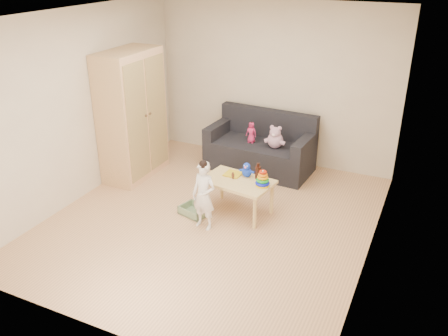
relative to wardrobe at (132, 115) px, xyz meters
The scene contains 13 objects.
room 1.90m from the wardrobe, 23.36° to the right, with size 4.50×4.50×4.50m.
wardrobe is the anchor object (origin of this frame).
sofa 2.11m from the wardrobe, 30.43° to the left, with size 1.65×0.83×0.46m, color black.
play_table 2.12m from the wardrobe, 12.64° to the right, with size 0.91×0.58×0.48m, color #DCB978.
storage_bin 1.86m from the wardrobe, 26.90° to the right, with size 0.37×0.28×0.11m, color gray, non-canonical shape.
toddler 2.04m from the wardrobe, 29.38° to the right, with size 0.33×0.22×0.89m, color white.
pink_bear 2.21m from the wardrobe, 24.18° to the left, with size 0.26×0.23×0.30m, color #C893B2, non-canonical shape.
doll 1.86m from the wardrobe, 30.86° to the left, with size 0.17×0.11×0.33m, color #D82864.
ring_stacker 2.37m from the wardrobe, 11.00° to the right, with size 0.19×0.19×0.22m.
brown_bottle 2.22m from the wardrobe, ahead, with size 0.08×0.08×0.22m.
blue_plush 2.06m from the wardrobe, ahead, with size 0.17×0.13×0.20m, color blue, non-canonical shape.
wooden_figure 1.97m from the wardrobe, 12.76° to the right, with size 0.04×0.03×0.10m, color #5C2F1C, non-canonical shape.
yellow_book 1.90m from the wardrobe, ahead, with size 0.22×0.22×0.02m, color gold.
Camera 1 is at (2.45, -4.85, 3.24)m, focal length 38.00 mm.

